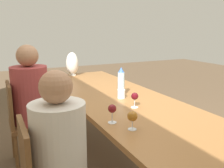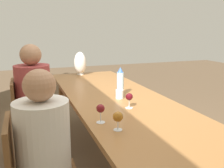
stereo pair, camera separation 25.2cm
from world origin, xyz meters
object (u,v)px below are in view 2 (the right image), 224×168
object	(u,v)px
water_bottle	(120,82)
water_tumbler	(119,94)
wine_glass_0	(118,117)
chair_far	(28,117)
vase	(80,63)
wine_glass_2	(129,97)
person_far	(35,100)
wine_glass_1	(101,109)
person_near	(46,154)

from	to	relation	value
water_bottle	water_tumbler	world-z (taller)	water_bottle
wine_glass_0	chair_far	distance (m)	1.42
vase	wine_glass_2	bearing A→B (deg)	-178.49
wine_glass_0	person_far	distance (m)	1.36
wine_glass_0	vase	bearing A→B (deg)	-5.95
water_bottle	wine_glass_2	size ratio (longest dim) A/B	2.22
person_far	wine_glass_1	bearing A→B (deg)	-160.37
chair_far	water_tumbler	bearing A→B (deg)	-124.51
chair_far	wine_glass_0	bearing A→B (deg)	-156.81
water_tumbler	person_near	distance (m)	0.98
wine_glass_0	person_far	bearing A→B (deg)	19.96
vase	person_near	size ratio (longest dim) A/B	0.27
wine_glass_2	person_far	size ratio (longest dim) A/B	0.10
water_tumbler	wine_glass_0	bearing A→B (deg)	157.65
wine_glass_1	water_bottle	bearing A→B (deg)	-32.68
wine_glass_0	wine_glass_2	bearing A→B (deg)	-32.70
wine_glass_0	person_far	size ratio (longest dim) A/B	0.10
chair_far	water_bottle	bearing A→B (deg)	-119.24
wine_glass_1	wine_glass_2	world-z (taller)	wine_glass_1
vase	wine_glass_1	bearing A→B (deg)	171.49
water_bottle	water_tumbler	bearing A→B (deg)	153.93
wine_glass_1	wine_glass_0	bearing A→B (deg)	-157.91
wine_glass_2	person_near	distance (m)	0.81
water_bottle	wine_glass_1	size ratio (longest dim) A/B	2.12
water_bottle	person_near	world-z (taller)	person_near
wine_glass_0	person_near	world-z (taller)	person_near
wine_glass_2	person_near	bearing A→B (deg)	114.10
person_far	water_bottle	bearing A→B (deg)	-121.74
wine_glass_0	person_near	size ratio (longest dim) A/B	0.11
vase	wine_glass_1	distance (m)	1.88
wine_glass_0	wine_glass_1	bearing A→B (deg)	22.09
water_tumbler	person_near	xyz separation A→B (m)	(-0.62, 0.74, -0.17)
wine_glass_1	person_near	xyz separation A→B (m)	(-0.09, 0.39, -0.23)
wine_glass_2	water_bottle	bearing A→B (deg)	-10.76
person_far	person_near	bearing A→B (deg)	-180.00
vase	person_far	bearing A→B (deg)	138.48
water_tumbler	person_far	size ratio (longest dim) A/B	0.07
water_bottle	vase	bearing A→B (deg)	5.32
water_bottle	vase	world-z (taller)	vase
vase	chair_far	size ratio (longest dim) A/B	0.37
water_tumbler	wine_glass_0	size ratio (longest dim) A/B	0.66
chair_far	person_far	xyz separation A→B (m)	(0.00, -0.08, 0.19)
vase	person_near	bearing A→B (deg)	160.99
wine_glass_0	wine_glass_1	world-z (taller)	wine_glass_1
person_near	person_far	world-z (taller)	person_far
person_near	water_tumbler	bearing A→B (deg)	-50.28
water_tumbler	wine_glass_2	xyz separation A→B (m)	(-0.30, 0.03, 0.05)
water_tumbler	chair_far	size ratio (longest dim) A/B	0.09
person_near	person_far	xyz separation A→B (m)	(1.19, 0.00, 0.04)
water_bottle	chair_far	size ratio (longest dim) A/B	0.32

